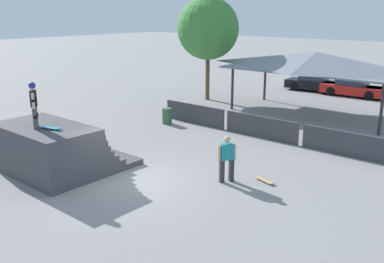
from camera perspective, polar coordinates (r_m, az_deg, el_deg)
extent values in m
plane|color=gray|center=(15.63, -8.34, -6.74)|extent=(160.00, 160.00, 0.00)
cube|color=#424247|center=(17.64, -16.04, -4.14)|extent=(4.09, 4.17, 0.23)
cube|color=#424247|center=(17.34, -17.32, -3.79)|extent=(4.09, 3.28, 0.23)
cube|color=#424247|center=(17.19, -17.84, -3.19)|extent=(4.09, 2.95, 0.23)
cube|color=#424247|center=(17.06, -18.22, -2.55)|extent=(4.09, 2.73, 0.23)
cube|color=#424247|center=(16.96, -18.51, -1.87)|extent=(4.09, 2.57, 0.23)
cube|color=#424247|center=(16.86, -18.74, -1.16)|extent=(4.09, 2.46, 0.23)
cube|color=#424247|center=(16.78, -18.92, -0.43)|extent=(4.09, 2.38, 0.23)
cube|color=#424247|center=(16.71, -19.05, 0.31)|extent=(4.09, 2.34, 0.23)
cylinder|color=silver|center=(17.28, -15.81, 1.35)|extent=(4.01, 0.07, 0.07)
cube|color=#4C4C51|center=(16.29, -20.19, 1.70)|extent=(0.21, 0.21, 0.81)
cube|color=black|center=(16.27, -20.10, 1.87)|extent=(0.23, 0.22, 0.12)
cube|color=#4C4C51|center=(16.63, -20.15, 1.98)|extent=(0.21, 0.21, 0.81)
cube|color=black|center=(16.62, -20.06, 2.15)|extent=(0.23, 0.22, 0.12)
cube|color=black|center=(16.32, -20.40, 4.19)|extent=(0.49, 0.42, 0.57)
cylinder|color=beige|center=(16.06, -20.42, 3.84)|extent=(0.15, 0.15, 0.57)
cylinder|color=black|center=(16.06, -20.43, 3.88)|extent=(0.22, 0.22, 0.08)
cylinder|color=beige|center=(16.59, -20.34, 4.21)|extent=(0.15, 0.15, 0.57)
cylinder|color=black|center=(16.59, -20.35, 4.25)|extent=(0.22, 0.22, 0.08)
sphere|color=beige|center=(16.24, -20.54, 5.67)|extent=(0.22, 0.22, 0.22)
sphere|color=#232399|center=(16.24, -20.55, 5.77)|extent=(0.25, 0.25, 0.25)
cylinder|color=green|center=(16.02, -17.45, 0.33)|extent=(0.06, 0.04, 0.05)
cylinder|color=green|center=(15.92, -17.76, 0.20)|extent=(0.06, 0.04, 0.05)
cylinder|color=green|center=(16.34, -18.81, 0.50)|extent=(0.06, 0.04, 0.05)
cylinder|color=green|center=(16.23, -19.12, 0.38)|extent=(0.06, 0.04, 0.05)
cube|color=teal|center=(16.12, -18.30, 0.47)|extent=(0.83, 0.44, 0.02)
cube|color=teal|center=(15.88, -17.28, 0.41)|extent=(0.15, 0.22, 0.02)
cube|color=#2D2D33|center=(15.38, 3.99, -5.30)|extent=(0.22, 0.22, 0.84)
cube|color=#2D2D33|center=(15.51, 5.26, -5.14)|extent=(0.22, 0.22, 0.84)
cube|color=teal|center=(15.20, 4.69, -2.69)|extent=(0.43, 0.51, 0.60)
cylinder|color=tan|center=(15.11, 3.69, -2.97)|extent=(0.15, 0.15, 0.60)
cylinder|color=tan|center=(15.32, 5.67, -2.75)|extent=(0.15, 0.15, 0.60)
sphere|color=tan|center=(15.06, 4.73, -1.07)|extent=(0.23, 0.23, 0.23)
cylinder|color=red|center=(15.62, 10.48, -6.76)|extent=(0.06, 0.04, 0.05)
cylinder|color=red|center=(15.52, 10.11, -6.88)|extent=(0.06, 0.04, 0.05)
cylinder|color=red|center=(15.96, 9.20, -6.20)|extent=(0.06, 0.04, 0.05)
cylinder|color=red|center=(15.87, 8.83, -6.31)|extent=(0.06, 0.04, 0.05)
cube|color=tan|center=(15.73, 9.66, -6.42)|extent=(0.85, 0.42, 0.02)
cube|color=tan|center=(15.47, 10.62, -6.78)|extent=(0.15, 0.22, 0.02)
cube|color=#3D3D42|center=(23.31, 0.33, 2.36)|extent=(3.95, 0.12, 1.05)
cube|color=#3D3D42|center=(20.94, 9.17, 0.60)|extent=(3.95, 0.12, 1.05)
cube|color=#3D3D42|center=(19.20, 19.93, -1.57)|extent=(3.95, 0.12, 1.05)
cylinder|color=#2D2D33|center=(26.68, 5.40, 5.68)|extent=(0.16, 0.16, 2.56)
cylinder|color=#2D2D33|center=(22.88, 23.95, 2.67)|extent=(0.16, 0.16, 2.56)
cylinder|color=#2D2D33|center=(29.89, 9.70, 6.62)|extent=(0.16, 0.16, 2.56)
cube|color=slate|center=(25.96, 16.11, 7.83)|extent=(10.47, 4.55, 0.10)
pyramid|color=slate|center=(25.90, 16.21, 9.04)|extent=(10.26, 4.46, 1.01)
cylinder|color=brown|center=(29.54, 2.09, 7.45)|extent=(0.28, 0.28, 3.31)
sphere|color=#3D7F38|center=(29.25, 2.15, 13.55)|extent=(4.13, 4.13, 4.13)
cylinder|color=#385B3D|center=(23.30, -3.36, 2.08)|extent=(0.52, 0.52, 0.85)
cube|color=black|center=(34.30, 16.01, 6.05)|extent=(4.40, 2.14, 0.62)
cube|color=#283342|center=(34.25, 15.91, 6.96)|extent=(2.10, 1.64, 0.46)
cube|color=black|center=(34.22, 15.93, 7.34)|extent=(2.01, 1.59, 0.04)
cylinder|color=black|center=(34.69, 18.44, 5.68)|extent=(0.66, 0.27, 0.64)
cylinder|color=black|center=(33.21, 17.68, 5.32)|extent=(0.66, 0.27, 0.64)
cylinder|color=black|center=(35.47, 14.42, 6.20)|extent=(0.66, 0.27, 0.64)
cylinder|color=black|center=(34.03, 13.50, 5.87)|extent=(0.66, 0.27, 0.64)
cube|color=red|center=(32.91, 20.69, 5.25)|extent=(4.46, 1.81, 0.62)
cube|color=#283342|center=(32.86, 20.59, 6.20)|extent=(2.09, 1.45, 0.46)
cube|color=red|center=(32.82, 20.63, 6.59)|extent=(2.00, 1.41, 0.04)
cylinder|color=black|center=(33.27, 23.25, 4.80)|extent=(0.65, 0.23, 0.64)
cylinder|color=black|center=(31.88, 22.55, 4.44)|extent=(0.65, 0.23, 0.64)
cylinder|color=black|center=(34.03, 18.89, 5.45)|extent=(0.65, 0.23, 0.64)
cylinder|color=black|center=(32.66, 18.03, 5.13)|extent=(0.65, 0.23, 0.64)
cylinder|color=black|center=(33.39, 23.94, 4.76)|extent=(0.66, 0.28, 0.64)
cylinder|color=black|center=(31.93, 23.49, 4.36)|extent=(0.66, 0.28, 0.64)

